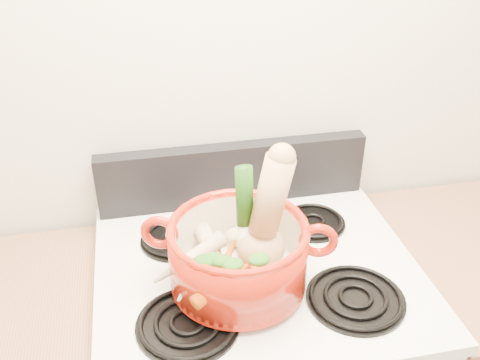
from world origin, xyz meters
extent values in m
cube|color=silver|center=(0.00, 1.75, 1.30)|extent=(3.50, 0.02, 2.60)
cube|color=white|center=(0.00, 1.40, 0.93)|extent=(0.78, 0.67, 0.03)
cube|color=black|center=(0.00, 1.70, 1.04)|extent=(0.76, 0.05, 0.18)
cylinder|color=black|center=(-0.19, 1.24, 0.96)|extent=(0.22, 0.22, 0.02)
cylinder|color=black|center=(0.19, 1.24, 0.96)|extent=(0.22, 0.22, 0.02)
cylinder|color=black|center=(-0.19, 1.54, 0.96)|extent=(0.17, 0.17, 0.02)
cylinder|color=black|center=(0.19, 1.54, 0.96)|extent=(0.17, 0.17, 0.02)
cylinder|color=#A21909|center=(-0.06, 1.34, 1.04)|extent=(0.39, 0.39, 0.15)
torus|color=#A21909|center=(-0.23, 1.39, 1.10)|extent=(0.09, 0.04, 0.09)
torus|color=#A21909|center=(0.11, 1.29, 1.10)|extent=(0.09, 0.04, 0.09)
cylinder|color=silver|center=(-0.04, 1.36, 1.13)|extent=(0.05, 0.07, 0.26)
ellipsoid|color=tan|center=(-0.03, 1.43, 1.02)|extent=(0.10, 0.09, 0.05)
cone|color=beige|center=(-0.11, 1.37, 1.02)|extent=(0.09, 0.24, 0.07)
cone|color=beige|center=(-0.16, 1.33, 1.03)|extent=(0.13, 0.17, 0.05)
cone|color=beige|center=(-0.11, 1.38, 1.03)|extent=(0.09, 0.20, 0.06)
cone|color=beige|center=(-0.17, 1.35, 1.04)|extent=(0.19, 0.13, 0.06)
cone|color=#D8510A|center=(-0.06, 1.30, 1.02)|extent=(0.10, 0.17, 0.05)
cone|color=#BF5B09|center=(-0.11, 1.31, 1.02)|extent=(0.05, 0.16, 0.05)
cone|color=#D0440A|center=(-0.03, 1.31, 1.03)|extent=(0.06, 0.19, 0.05)
cone|color=#D7560A|center=(-0.11, 1.26, 1.04)|extent=(0.15, 0.11, 0.05)
cone|color=#B74D09|center=(-0.10, 1.31, 1.04)|extent=(0.10, 0.15, 0.04)
camera|label=1|loc=(-0.25, 0.42, 1.81)|focal=40.00mm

